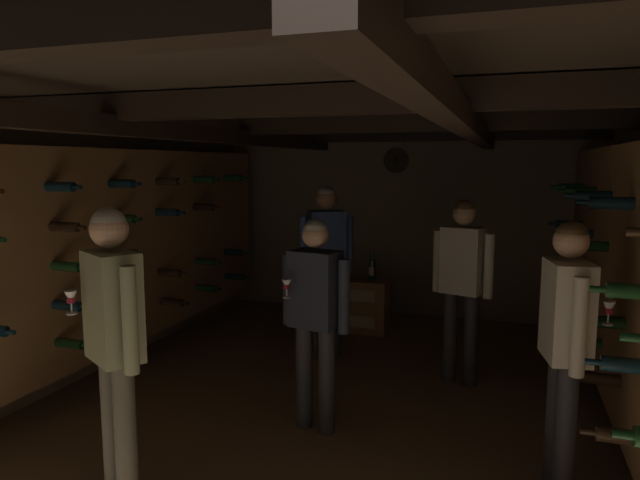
{
  "coord_description": "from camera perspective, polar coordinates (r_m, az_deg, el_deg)",
  "views": [
    {
      "loc": [
        1.29,
        -3.94,
        1.92
      ],
      "look_at": [
        -0.22,
        0.59,
        1.28
      ],
      "focal_mm": 31.96,
      "sensor_mm": 36.0,
      "label": 1
    }
  ],
  "objects": [
    {
      "name": "ground_plane",
      "position": [
        4.57,
        0.25,
        -17.18
      ],
      "size": [
        8.4,
        8.4,
        0.0
      ],
      "primitive_type": "plane",
      "color": "#8C7051"
    },
    {
      "name": "person_guest_near_left",
      "position": [
        3.35,
        -19.95,
        -8.27
      ],
      "size": [
        0.47,
        0.36,
        1.69
      ],
      "color": "#4C473D",
      "rests_on": "ground_plane"
    },
    {
      "name": "display_bottle",
      "position": [
        6.56,
        5.25,
        -2.78
      ],
      "size": [
        0.08,
        0.08,
        0.35
      ],
      "color": "#143819",
      "rests_on": "wine_crate_stack"
    },
    {
      "name": "person_host_center",
      "position": [
        4.05,
        -0.5,
        -6.66
      ],
      "size": [
        0.53,
        0.33,
        1.54
      ],
      "color": "#2D2D33",
      "rests_on": "ground_plane"
    },
    {
      "name": "person_guest_far_right",
      "position": [
        5.07,
        14.07,
        -3.36
      ],
      "size": [
        0.52,
        0.33,
        1.61
      ],
      "color": "#2D2D33",
      "rests_on": "ground_plane"
    },
    {
      "name": "person_guest_mid_right",
      "position": [
        3.58,
        23.41,
        -8.45
      ],
      "size": [
        0.37,
        0.53,
        1.6
      ],
      "color": "#2D2D33",
      "rests_on": "ground_plane"
    },
    {
      "name": "room_shell",
      "position": [
        4.44,
        1.33,
        1.09
      ],
      "size": [
        4.72,
        6.52,
        2.41
      ],
      "color": "gray",
      "rests_on": "ground_plane"
    },
    {
      "name": "person_guest_rear_center",
      "position": [
        5.57,
        0.66,
        -1.42
      ],
      "size": [
        0.47,
        0.43,
        1.71
      ],
      "color": "#2D2D33",
      "rests_on": "ground_plane"
    },
    {
      "name": "wine_crate_stack",
      "position": [
        6.61,
        4.53,
        -6.55
      ],
      "size": [
        0.52,
        0.35,
        0.6
      ],
      "color": "#A37547",
      "rests_on": "ground_plane"
    }
  ]
}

